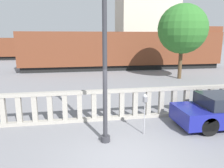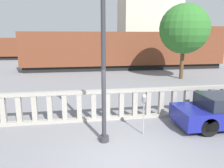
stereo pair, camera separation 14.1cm
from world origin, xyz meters
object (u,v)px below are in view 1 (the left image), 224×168
parking_meter (145,102)px  train_near (125,50)px  lamppost (105,35)px  tree_left (182,29)px  train_far (44,48)px

parking_meter → train_near: (3.04, 16.03, 0.86)m
lamppost → tree_left: lamppost is taller
lamppost → train_near: bearing=74.5°
lamppost → train_far: (-5.63, 29.34, -1.82)m
parking_meter → lamppost: bearing=-167.8°
parking_meter → train_far: train_far is taller
parking_meter → tree_left: bearing=57.3°
lamppost → train_near: 17.03m
parking_meter → tree_left: tree_left is taller
parking_meter → train_near: size_ratio=0.07×
lamppost → train_near: size_ratio=0.29×
parking_meter → tree_left: size_ratio=0.25×
train_near → tree_left: tree_left is taller
lamppost → parking_meter: lamppost is taller
lamppost → train_far: lamppost is taller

